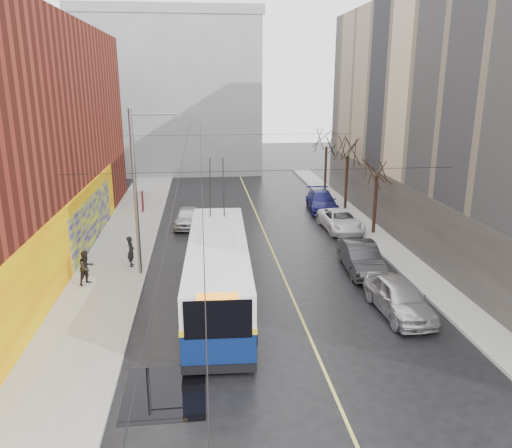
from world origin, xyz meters
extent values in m
plane|color=black|center=(0.00, 0.00, 0.00)|extent=(140.00, 140.00, 0.00)
cube|color=gray|center=(-8.00, 12.00, 0.07)|extent=(4.00, 60.00, 0.15)
cube|color=gray|center=(9.00, 12.00, 0.07)|extent=(2.00, 60.00, 0.15)
cube|color=#BFB74C|center=(1.50, 14.00, 0.00)|extent=(0.12, 50.00, 0.01)
cube|color=yellow|center=(-9.96, 10.00, 2.00)|extent=(0.08, 28.00, 4.00)
cube|color=#1C048E|center=(-9.92, 16.00, 1.60)|extent=(0.06, 12.00, 3.20)
cube|color=#4C4742|center=(9.97, 14.00, 2.00)|extent=(0.06, 36.00, 4.00)
cube|color=gray|center=(-6.00, 45.00, 9.00)|extent=(20.00, 12.00, 18.00)
cube|color=gray|center=(-6.00, 39.10, 17.50)|extent=(20.50, 0.40, 1.00)
cylinder|color=slate|center=(-6.30, 10.00, 4.50)|extent=(0.20, 0.20, 9.00)
cube|color=#5D0D15|center=(-5.95, 10.00, 4.20)|extent=(0.04, 0.60, 1.10)
cylinder|color=slate|center=(-5.10, 10.00, 8.70)|extent=(2.40, 0.10, 0.10)
cube|color=slate|center=(-4.00, 10.00, 8.60)|extent=(0.50, 0.22, 0.12)
cylinder|color=black|center=(-3.80, 15.00, 6.20)|extent=(0.02, 60.00, 0.02)
cylinder|color=black|center=(-2.80, 15.00, 6.20)|extent=(0.02, 60.00, 0.02)
cylinder|color=black|center=(0.00, 6.00, 6.40)|extent=(18.00, 0.02, 0.02)
cylinder|color=black|center=(0.00, 22.00, 6.40)|extent=(18.00, 0.02, 0.02)
cylinder|color=black|center=(9.00, 16.00, 2.10)|extent=(0.24, 0.24, 4.20)
cylinder|color=black|center=(9.00, 23.00, 2.24)|extent=(0.24, 0.24, 4.48)
cylinder|color=black|center=(9.00, 30.00, 2.18)|extent=(0.24, 0.24, 4.37)
cube|color=black|center=(-4.28, -1.09, 0.00)|extent=(2.79, 3.28, 0.01)
ellipsoid|color=slate|center=(-2.28, 8.19, 6.65)|extent=(0.44, 0.20, 0.12)
ellipsoid|color=slate|center=(-1.72, 9.81, 7.28)|extent=(0.44, 0.20, 0.12)
ellipsoid|color=slate|center=(-3.13, 9.84, 5.87)|extent=(0.44, 0.20, 0.12)
cube|color=#091948|center=(-2.16, 5.92, 0.99)|extent=(3.17, 12.65, 1.57)
cube|color=silver|center=(-2.16, 5.92, 2.46)|extent=(3.17, 12.65, 1.36)
cube|color=gold|center=(-2.16, 5.92, 1.78)|extent=(3.21, 12.69, 0.23)
cube|color=black|center=(-2.38, -0.36, 2.30)|extent=(2.41, 0.13, 1.46)
cube|color=black|center=(-1.93, 12.21, 2.30)|extent=(2.41, 0.13, 1.26)
cube|color=black|center=(-3.54, 5.97, 2.35)|extent=(0.45, 11.50, 1.05)
cube|color=black|center=(-0.78, 5.87, 2.35)|extent=(0.45, 11.50, 1.05)
cube|color=silver|center=(-2.12, 6.97, 3.30)|extent=(1.58, 3.19, 0.31)
cube|color=black|center=(-2.38, -0.40, 0.37)|extent=(2.72, 0.22, 0.31)
cylinder|color=black|center=(-3.67, 1.79, 0.52)|extent=(0.35, 1.06, 1.05)
cylinder|color=black|center=(-0.95, 1.69, 0.52)|extent=(0.35, 1.06, 1.05)
cylinder|color=black|center=(-3.37, 10.16, 0.52)|extent=(0.35, 1.06, 1.05)
cylinder|color=black|center=(-0.65, 10.06, 0.52)|extent=(0.35, 1.06, 1.05)
cylinder|color=black|center=(-2.36, 10.64, 4.81)|extent=(0.19, 3.64, 2.57)
cylinder|color=black|center=(-1.62, 10.62, 4.81)|extent=(0.19, 3.64, 2.57)
imported|color=#BCBCC1|center=(6.01, 3.89, 0.82)|extent=(2.18, 4.93, 1.65)
imported|color=#2A292C|center=(5.93, 9.27, 0.81)|extent=(1.97, 5.00, 1.62)
imported|color=white|center=(7.00, 17.28, 0.72)|extent=(2.54, 5.24, 1.44)
imported|color=navy|center=(7.00, 23.06, 0.78)|extent=(2.66, 5.57, 1.57)
imported|color=silver|center=(-4.00, 19.51, 0.69)|extent=(1.91, 4.17, 1.38)
imported|color=black|center=(-6.92, 11.16, 1.03)|extent=(0.49, 0.68, 1.76)
imported|color=black|center=(-8.86, 8.70, 1.05)|extent=(1.08, 1.11, 1.80)
camera|label=1|loc=(-2.79, -16.21, 10.30)|focal=35.00mm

